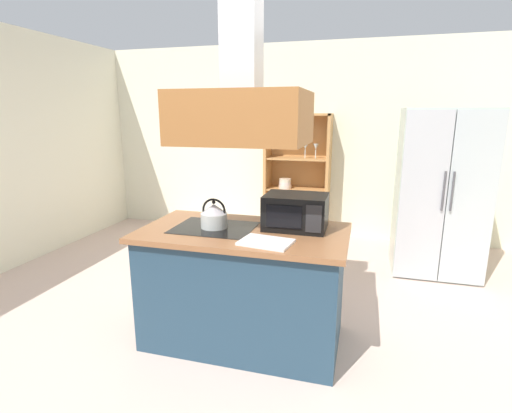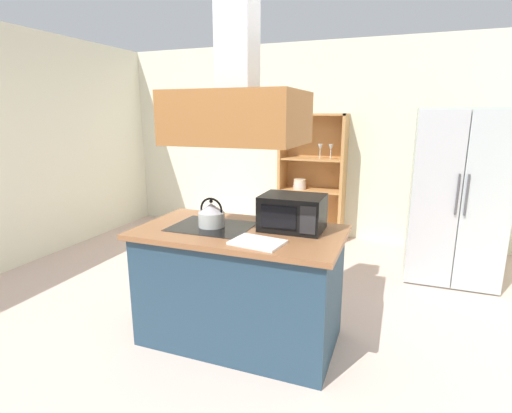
{
  "view_description": "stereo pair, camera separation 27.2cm",
  "coord_description": "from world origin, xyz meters",
  "px_view_note": "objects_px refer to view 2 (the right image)",
  "views": [
    {
      "loc": [
        0.91,
        -2.63,
        1.74
      ],
      "look_at": [
        0.07,
        0.36,
        1.0
      ],
      "focal_mm": 27.22,
      "sensor_mm": 36.0,
      "label": 1
    },
    {
      "loc": [
        1.16,
        -2.54,
        1.74
      ],
      "look_at": [
        0.07,
        0.36,
        1.0
      ],
      "focal_mm": 27.22,
      "sensor_mm": 36.0,
      "label": 2
    }
  ],
  "objects_px": {
    "kettle": "(211,215)",
    "cutting_board": "(258,242)",
    "microwave": "(293,212)",
    "dish_cabinet": "(312,184)",
    "refrigerator": "(456,196)"
  },
  "relations": [
    {
      "from": "kettle",
      "to": "cutting_board",
      "type": "xyz_separation_m",
      "value": [
        0.47,
        -0.25,
        -0.09
      ]
    },
    {
      "from": "cutting_board",
      "to": "microwave",
      "type": "height_order",
      "value": "microwave"
    },
    {
      "from": "kettle",
      "to": "microwave",
      "type": "height_order",
      "value": "microwave"
    },
    {
      "from": "dish_cabinet",
      "to": "refrigerator",
      "type": "bearing_deg",
      "value": -26.37
    },
    {
      "from": "refrigerator",
      "to": "kettle",
      "type": "bearing_deg",
      "value": -134.58
    },
    {
      "from": "refrigerator",
      "to": "kettle",
      "type": "xyz_separation_m",
      "value": [
        -1.89,
        -1.92,
        0.09
      ]
    },
    {
      "from": "cutting_board",
      "to": "refrigerator",
      "type": "bearing_deg",
      "value": 56.78
    },
    {
      "from": "refrigerator",
      "to": "microwave",
      "type": "relative_size",
      "value": 3.92
    },
    {
      "from": "refrigerator",
      "to": "cutting_board",
      "type": "distance_m",
      "value": 2.59
    },
    {
      "from": "dish_cabinet",
      "to": "microwave",
      "type": "relative_size",
      "value": 3.8
    },
    {
      "from": "refrigerator",
      "to": "cutting_board",
      "type": "xyz_separation_m",
      "value": [
        -1.42,
        -2.17,
        0.01
      ]
    },
    {
      "from": "dish_cabinet",
      "to": "microwave",
      "type": "bearing_deg",
      "value": -80.57
    },
    {
      "from": "refrigerator",
      "to": "kettle",
      "type": "height_order",
      "value": "refrigerator"
    },
    {
      "from": "dish_cabinet",
      "to": "kettle",
      "type": "height_order",
      "value": "dish_cabinet"
    },
    {
      "from": "kettle",
      "to": "refrigerator",
      "type": "bearing_deg",
      "value": 45.42
    }
  ]
}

